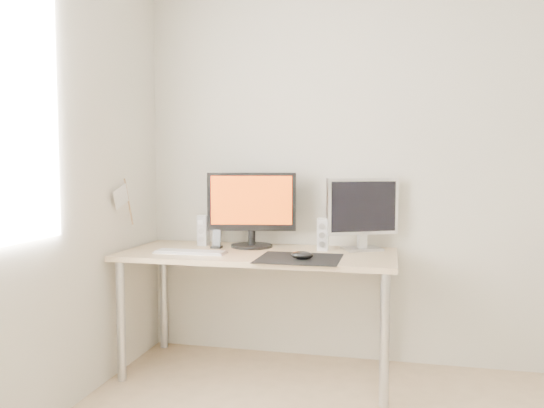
{
  "coord_description": "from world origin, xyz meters",
  "views": [
    {
      "loc": [
        -0.16,
        -1.62,
        1.23
      ],
      "look_at": [
        -0.86,
        1.46,
        1.01
      ],
      "focal_mm": 35.0,
      "sensor_mm": 36.0,
      "label": 1
    }
  ],
  "objects": [
    {
      "name": "keyboard",
      "position": [
        -1.3,
        1.25,
        0.74
      ],
      "size": [
        0.42,
        0.12,
        0.02
      ],
      "color": "silver",
      "rests_on": "desk"
    },
    {
      "name": "main_monitor",
      "position": [
        -1.01,
        1.55,
        0.98
      ],
      "size": [
        0.55,
        0.3,
        0.47
      ],
      "color": "black",
      "rests_on": "desk"
    },
    {
      "name": "wall_back",
      "position": [
        0.0,
        1.75,
        1.25
      ],
      "size": [
        3.5,
        0.0,
        3.5
      ],
      "primitive_type": "plane",
      "rotation": [
        1.57,
        0.0,
        0.0
      ],
      "color": "beige",
      "rests_on": "ground"
    },
    {
      "name": "mouse",
      "position": [
        -0.63,
        1.18,
        0.76
      ],
      "size": [
        0.12,
        0.07,
        0.04
      ],
      "primitive_type": "ellipsoid",
      "color": "black",
      "rests_on": "mousepad"
    },
    {
      "name": "speaker_right",
      "position": [
        -0.57,
        1.52,
        0.83
      ],
      "size": [
        0.06,
        0.08,
        0.19
      ],
      "color": "white",
      "rests_on": "desk"
    },
    {
      "name": "pennant",
      "position": [
        -1.72,
        1.24,
        1.05
      ],
      "size": [
        0.01,
        0.23,
        0.29
      ],
      "color": "#A57F54",
      "rests_on": "wall_left"
    },
    {
      "name": "mousepad",
      "position": [
        -0.65,
        1.21,
        0.73
      ],
      "size": [
        0.45,
        0.4,
        0.0
      ],
      "primitive_type": "cube",
      "color": "black",
      "rests_on": "desk"
    },
    {
      "name": "phone_dock",
      "position": [
        -1.22,
        1.47,
        0.76
      ],
      "size": [
        0.06,
        0.05,
        0.11
      ],
      "color": "black",
      "rests_on": "desk"
    },
    {
      "name": "second_monitor",
      "position": [
        -0.34,
        1.59,
        0.97
      ],
      "size": [
        0.42,
        0.24,
        0.43
      ],
      "color": "#BABBBD",
      "rests_on": "desk"
    },
    {
      "name": "desk",
      "position": [
        -0.93,
        1.38,
        0.65
      ],
      "size": [
        1.6,
        0.7,
        0.73
      ],
      "color": "#D1B587",
      "rests_on": "ground"
    },
    {
      "name": "speaker_left",
      "position": [
        -1.34,
        1.56,
        0.83
      ],
      "size": [
        0.06,
        0.08,
        0.19
      ],
      "color": "white",
      "rests_on": "desk"
    }
  ]
}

